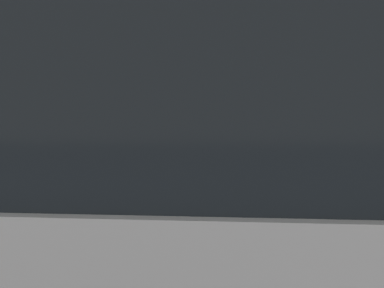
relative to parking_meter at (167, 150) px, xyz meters
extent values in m
cube|color=gray|center=(-0.06, 1.33, -1.19)|extent=(36.00, 3.21, 0.16)
cylinder|color=slate|center=(0.00, 0.00, -0.54)|extent=(0.07, 0.07, 1.14)
cylinder|color=#939699|center=(0.00, 0.00, 0.18)|extent=(0.17, 0.17, 0.29)
sphere|color=silver|center=(0.00, 0.00, 0.35)|extent=(0.16, 0.16, 0.16)
cube|color=black|center=(-0.01, -0.09, 0.24)|extent=(0.09, 0.02, 0.07)
cube|color=red|center=(-0.01, -0.09, 0.13)|extent=(0.10, 0.02, 0.09)
cylinder|color=black|center=(0.55, 0.17, -0.67)|extent=(0.15, 0.15, 0.88)
cylinder|color=black|center=(0.36, 0.14, -0.67)|extent=(0.15, 0.15, 0.88)
cube|color=maroon|center=(0.46, 0.15, 0.10)|extent=(0.49, 0.30, 0.66)
sphere|color=brown|center=(0.46, 0.15, 0.54)|extent=(0.24, 0.24, 0.24)
cylinder|color=maroon|center=(0.72, 0.20, 0.11)|extent=(0.09, 0.09, 0.62)
cylinder|color=maroon|center=(0.22, -0.10, 0.24)|extent=(0.18, 0.53, 0.48)
cube|color=black|center=(0.60, -1.44, 0.21)|extent=(2.22, 1.63, 0.66)
cylinder|color=black|center=(-0.06, 2.67, -0.15)|extent=(24.00, 0.06, 0.06)
cylinder|color=black|center=(-0.06, 2.67, -0.58)|extent=(24.00, 0.05, 0.05)
cylinder|color=black|center=(-2.46, 2.67, -0.63)|extent=(0.06, 0.06, 0.96)
cylinder|color=black|center=(-0.06, 2.67, -0.63)|extent=(0.06, 0.06, 0.96)
camera|label=1|loc=(0.65, -3.83, 0.12)|focal=53.88mm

